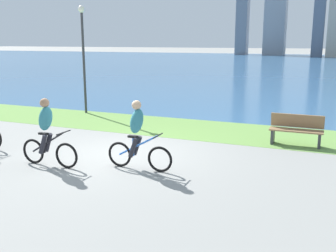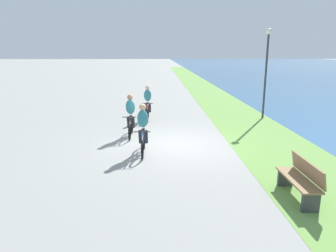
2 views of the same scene
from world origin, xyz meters
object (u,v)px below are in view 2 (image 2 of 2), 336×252
(bench_near_path, at_px, (300,179))
(lamppost_tall, at_px, (267,62))
(cyclist_distant_rear, at_px, (148,103))
(cyclist_lead, at_px, (143,129))
(cyclist_trailing, at_px, (131,116))

(bench_near_path, distance_m, lamppost_tall, 9.21)
(cyclist_distant_rear, relative_size, lamppost_tall, 0.40)
(cyclist_distant_rear, bearing_deg, lamppost_tall, 92.55)
(cyclist_lead, distance_m, cyclist_distant_rear, 5.11)
(cyclist_distant_rear, distance_m, lamppost_tall, 6.14)
(cyclist_lead, distance_m, cyclist_trailing, 2.22)
(cyclist_distant_rear, distance_m, bench_near_path, 9.21)
(bench_near_path, bearing_deg, cyclist_lead, -131.49)
(cyclist_trailing, relative_size, cyclist_distant_rear, 0.96)
(lamppost_tall, bearing_deg, bench_near_path, -13.39)
(cyclist_lead, height_order, cyclist_trailing, cyclist_trailing)
(cyclist_lead, relative_size, cyclist_distant_rear, 0.97)
(cyclist_lead, distance_m, lamppost_tall, 8.14)
(cyclist_lead, bearing_deg, cyclist_trailing, -164.46)
(cyclist_lead, bearing_deg, bench_near_path, 48.51)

